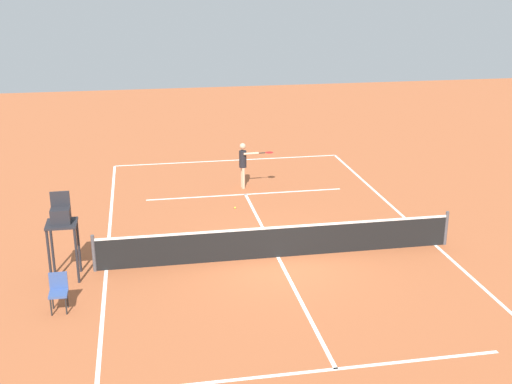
{
  "coord_description": "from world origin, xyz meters",
  "views": [
    {
      "loc": [
        3.76,
        17.04,
        7.87
      ],
      "look_at": [
        -0.01,
        -3.63,
        0.8
      ],
      "focal_mm": 45.85,
      "sensor_mm": 36.0,
      "label": 1
    }
  ],
  "objects": [
    {
      "name": "umpire_chair",
      "position": [
        5.94,
        0.29,
        1.61
      ],
      "size": [
        0.8,
        0.8,
        2.41
      ],
      "color": "#232328",
      "rests_on": "ground"
    },
    {
      "name": "tennis_net",
      "position": [
        0.0,
        0.0,
        0.5
      ],
      "size": [
        10.5,
        0.1,
        1.07
      ],
      "color": "#4C4C51",
      "rests_on": "ground"
    },
    {
      "name": "courtside_chair_near",
      "position": [
        5.93,
        2.12,
        0.53
      ],
      "size": [
        0.44,
        0.46,
        0.95
      ],
      "color": "#262626",
      "rests_on": "ground"
    },
    {
      "name": "player_serving",
      "position": [
        -0.09,
        -6.58,
        1.06
      ],
      "size": [
        1.31,
        0.51,
        1.77
      ],
      "rotation": [
        0.0,
        0.0,
        1.62
      ],
      "color": "#D8A884",
      "rests_on": "ground"
    },
    {
      "name": "court_lines",
      "position": [
        0.0,
        0.0,
        0.0
      ],
      "size": [
        9.9,
        21.08,
        0.01
      ],
      "color": "white",
      "rests_on": "ground"
    },
    {
      "name": "ground_plane",
      "position": [
        0.0,
        0.0,
        0.0
      ],
      "size": [
        60.0,
        60.0,
        0.0
      ],
      "primitive_type": "plane",
      "color": "#AD5933"
    },
    {
      "name": "tennis_ball",
      "position": [
        0.62,
        -4.3,
        0.03
      ],
      "size": [
        0.07,
        0.07,
        0.07
      ],
      "primitive_type": "sphere",
      "color": "#CCE033",
      "rests_on": "ground"
    }
  ]
}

